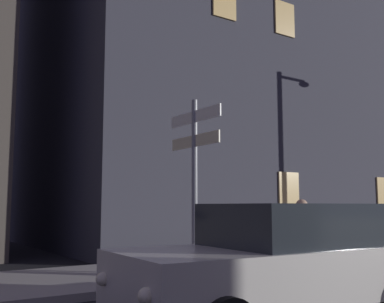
# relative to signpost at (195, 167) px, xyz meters

# --- Properties ---
(sidewalk_kerb) EXTENTS (40.00, 3.23, 0.14)m
(sidewalk_kerb) POSITION_rel_signpost_xyz_m (-0.05, 1.01, -2.21)
(sidewalk_kerb) COLOR #9E9991
(sidewalk_kerb) RESTS_ON ground_plane
(signpost) EXTENTS (0.12, 1.76, 3.51)m
(signpost) POSITION_rel_signpost_xyz_m (0.00, 0.00, 0.00)
(signpost) COLOR gray
(signpost) RESTS_ON sidewalk_kerb
(car_far_trailing) EXTENTS (4.20, 2.11, 1.51)m
(car_far_trailing) POSITION_rel_signpost_xyz_m (-0.98, -3.36, -1.47)
(car_far_trailing) COLOR beige
(car_far_trailing) RESTS_ON ground_plane
(cyclist) EXTENTS (1.81, 0.38, 1.61)m
(cyclist) POSITION_rel_signpost_xyz_m (1.34, -1.66, -1.53)
(cyclist) COLOR black
(cyclist) RESTS_ON ground_plane
(building_right_block) EXTENTS (13.21, 9.91, 20.81)m
(building_right_block) POSITION_rel_signpost_xyz_m (5.99, 8.20, 8.13)
(building_right_block) COLOR #383842
(building_right_block) RESTS_ON ground_plane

